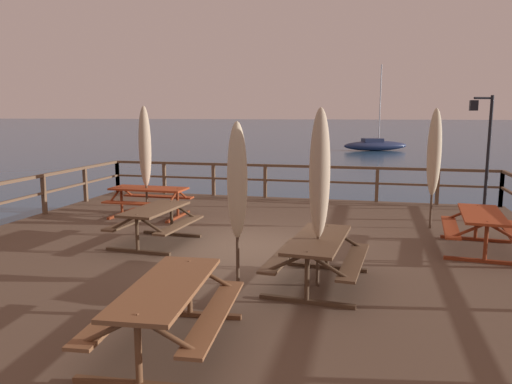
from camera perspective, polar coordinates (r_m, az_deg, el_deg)
name	(u,v)px	position (r m, az deg, el deg)	size (l,w,h in m)	color
ground_plane	(246,277)	(10.13, -1.21, -9.99)	(600.00, 600.00, 0.00)	navy
wooden_deck	(246,262)	(10.03, -1.21, -8.27)	(12.62, 12.12, 0.64)	brown
railing_waterside_far	(292,176)	(15.48, 4.28, 1.94)	(12.42, 0.10, 1.09)	brown
picnic_table_front_left	(318,250)	(7.75, 7.35, -6.83)	(1.56, 2.13, 0.78)	brown
picnic_table_mid_centre	(155,218)	(10.30, -11.79, -2.97)	(1.52, 1.91, 0.78)	brown
picnic_table_mid_left	(149,195)	(13.10, -12.51, -0.39)	(2.02, 1.44, 0.78)	#993819
picnic_table_front_right	(167,301)	(5.79, -10.41, -12.49)	(1.56, 2.20, 0.78)	brown
picnic_table_mid_right	(481,223)	(10.53, 25.03, -3.35)	(1.58, 2.14, 0.78)	#993819
patio_umbrella_tall_back_right	(320,175)	(7.44, 7.51, 2.05)	(0.32, 0.32, 2.79)	#4C3828
patio_umbrella_tall_back_left	(237,181)	(7.59, -2.22, 1.25)	(0.32, 0.32, 2.58)	#4C3828
patio_umbrella_short_back	(145,147)	(12.91, -12.96, 5.19)	(0.32, 0.32, 2.90)	#4C3828
patio_umbrella_tall_front	(434,153)	(12.00, 20.27, 4.35)	(0.32, 0.32, 2.82)	#4C3828
lamp_post_hooked	(483,135)	(14.86, 25.21, 6.09)	(0.65, 0.36, 3.20)	black
sailboat_distant	(375,145)	(45.87, 13.88, 5.40)	(6.19, 3.84, 7.72)	navy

